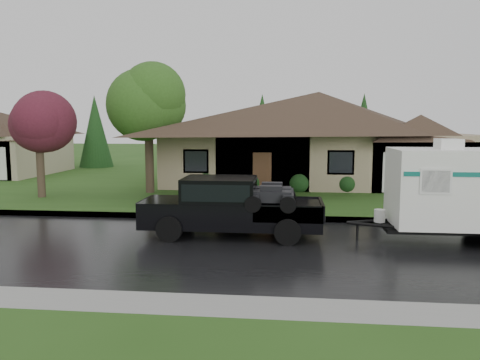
# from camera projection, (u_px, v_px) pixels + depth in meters

# --- Properties ---
(ground) EXTENTS (140.00, 140.00, 0.00)m
(ground) POSITION_uv_depth(u_px,v_px,m) (283.00, 234.00, 16.17)
(ground) COLOR #2A5219
(ground) RESTS_ON ground
(road) EXTENTS (140.00, 8.00, 0.01)m
(road) POSITION_uv_depth(u_px,v_px,m) (282.00, 249.00, 14.19)
(road) COLOR black
(road) RESTS_ON ground
(curb) EXTENTS (140.00, 0.50, 0.15)m
(curb) POSITION_uv_depth(u_px,v_px,m) (283.00, 218.00, 18.38)
(curb) COLOR gray
(curb) RESTS_ON ground
(lawn) EXTENTS (140.00, 26.00, 0.15)m
(lawn) POSITION_uv_depth(u_px,v_px,m) (286.00, 180.00, 30.97)
(lawn) COLOR #2A5219
(lawn) RESTS_ON ground
(house_main) EXTENTS (19.44, 10.80, 6.90)m
(house_main) POSITION_uv_depth(u_px,v_px,m) (323.00, 127.00, 29.16)
(house_main) COLOR tan
(house_main) RESTS_ON lawn
(tree_left_green) EXTENTS (4.17, 4.17, 6.90)m
(tree_left_green) POSITION_uv_depth(u_px,v_px,m) (148.00, 101.00, 24.27)
(tree_left_green) COLOR #382B1E
(tree_left_green) RESTS_ON lawn
(tree_red) EXTENTS (3.19, 3.19, 5.28)m
(tree_red) POSITION_uv_depth(u_px,v_px,m) (38.00, 123.00, 22.82)
(tree_red) COLOR #382B1E
(tree_red) RESTS_ON lawn
(shrub_row) EXTENTS (13.60, 1.00, 1.00)m
(shrub_row) POSITION_uv_depth(u_px,v_px,m) (323.00, 182.00, 25.06)
(shrub_row) COLOR #143814
(shrub_row) RESTS_ON lawn
(pickup_truck) EXTENTS (5.97, 2.27, 1.99)m
(pickup_truck) POSITION_uv_depth(u_px,v_px,m) (228.00, 205.00, 15.70)
(pickup_truck) COLOR black
(pickup_truck) RESTS_ON ground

